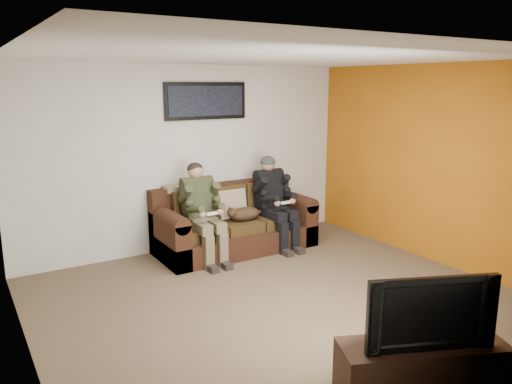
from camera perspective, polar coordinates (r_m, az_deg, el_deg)
floor at (r=5.63m, az=2.65°, el=-12.24°), size 5.00×5.00×0.00m
ceiling at (r=5.13m, az=2.94°, el=15.21°), size 5.00×5.00×0.00m
wall_back at (r=7.17m, az=-7.46°, el=3.85°), size 5.00×0.00×5.00m
wall_front at (r=3.66m, az=23.20°, el=-5.16°), size 5.00×0.00×5.00m
wall_left at (r=4.37m, az=-25.42°, el=-2.66°), size 0.00×4.50×4.50m
wall_right at (r=6.94m, az=20.09°, el=2.93°), size 0.00×4.50×4.50m
accent_wall_right at (r=6.93m, az=20.04°, el=2.93°), size 0.00×4.50×4.50m
sofa at (r=7.20m, az=-2.64°, el=-3.79°), size 2.24×0.97×0.92m
throw_pillow at (r=7.16m, az=-2.83°, el=-1.36°), size 0.43×0.20×0.42m
throw_blanket at (r=7.02m, az=-8.67°, el=0.46°), size 0.46×0.22×0.08m
person_left at (r=6.68m, az=-6.22°, el=-1.67°), size 0.51×0.87×1.30m
person_right at (r=7.24m, az=2.05°, el=-0.49°), size 0.51×0.86×1.31m
cat at (r=7.02m, az=-1.43°, el=-2.49°), size 0.66×0.26×0.24m
framed_poster at (r=7.17m, az=-5.73°, el=10.32°), size 1.25×0.05×0.52m
tv_stand at (r=4.26m, az=18.37°, el=-18.49°), size 1.34×0.88×0.40m
television at (r=4.03m, az=18.84°, el=-12.48°), size 0.97×0.52×0.58m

